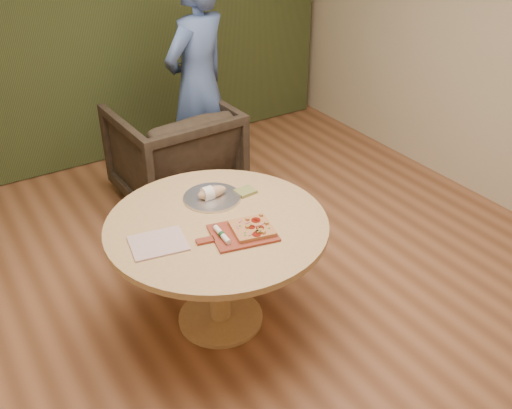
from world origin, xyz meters
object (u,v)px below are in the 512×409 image
object	(u,v)px
flatbread_pizza	(252,228)
cutlery_roll	(222,235)
pizza_paddle	(241,233)
bread_roll	(211,193)
person_standing	(198,85)
armchair	(174,149)
serving_tray	(212,197)
pedestal_table	(218,242)

from	to	relation	value
flatbread_pizza	cutlery_roll	size ratio (longest dim) A/B	1.32
pizza_paddle	bread_roll	distance (m)	0.44
cutlery_roll	person_standing	bearing A→B (deg)	70.01
bread_roll	armchair	size ratio (longest dim) A/B	0.21
serving_tray	bread_roll	bearing A→B (deg)	180.00
serving_tray	bread_roll	xyz separation A→B (m)	(-0.01, 0.00, 0.04)
serving_tray	bread_roll	size ratio (longest dim) A/B	1.84
pizza_paddle	bread_roll	world-z (taller)	bread_roll
pedestal_table	serving_tray	size ratio (longest dim) A/B	3.66
serving_tray	person_standing	world-z (taller)	person_standing
pedestal_table	serving_tray	xyz separation A→B (m)	(0.11, 0.25, 0.15)
flatbread_pizza	pizza_paddle	bearing A→B (deg)	168.63
pedestal_table	flatbread_pizza	xyz separation A→B (m)	(0.12, -0.20, 0.17)
pizza_paddle	person_standing	bearing A→B (deg)	81.90
person_standing	pedestal_table	bearing A→B (deg)	42.56
bread_roll	person_standing	xyz separation A→B (m)	(0.64, 1.37, 0.16)
armchair	person_standing	distance (m)	0.56
bread_roll	person_standing	distance (m)	1.52
pizza_paddle	serving_tray	size ratio (longest dim) A/B	1.32
flatbread_pizza	cutlery_roll	distance (m)	0.18
flatbread_pizza	armchair	world-z (taller)	armchair
cutlery_roll	person_standing	size ratio (longest dim) A/B	0.10
flatbread_pizza	person_standing	distance (m)	1.93
serving_tray	armchair	world-z (taller)	armchair
person_standing	cutlery_roll	bearing A→B (deg)	43.01
person_standing	pizza_paddle	bearing A→B (deg)	46.30
pedestal_table	bread_roll	xyz separation A→B (m)	(0.10, 0.25, 0.18)
cutlery_roll	armchair	bearing A→B (deg)	77.58
pizza_paddle	flatbread_pizza	xyz separation A→B (m)	(0.07, -0.01, 0.02)
bread_roll	person_standing	size ratio (longest dim) A/B	0.10
bread_roll	pizza_paddle	bearing A→B (deg)	-95.76
pizza_paddle	serving_tray	bearing A→B (deg)	95.58
pedestal_table	serving_tray	bearing A→B (deg)	66.84
pizza_paddle	armchair	xyz separation A→B (m)	(0.39, 1.75, -0.29)
bread_roll	armchair	xyz separation A→B (m)	(0.35, 1.31, -0.32)
bread_roll	armchair	world-z (taller)	armchair
armchair	cutlery_roll	bearing A→B (deg)	71.71
pedestal_table	person_standing	xyz separation A→B (m)	(0.73, 1.62, 0.34)
flatbread_pizza	bread_roll	world-z (taller)	bread_roll
cutlery_roll	person_standing	world-z (taller)	person_standing
cutlery_roll	armchair	size ratio (longest dim) A/B	0.21
serving_tray	pedestal_table	bearing A→B (deg)	-113.16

